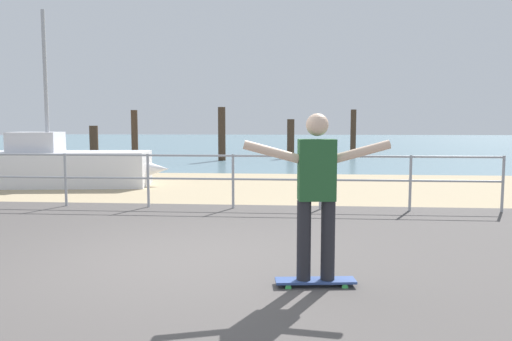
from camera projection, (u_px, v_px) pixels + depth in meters
ground_plane at (148, 290)px, 4.91m from camera, size 24.00×10.00×0.04m
beach_strip at (240, 186)px, 12.84m from camera, size 24.00×6.00×0.04m
sea_surface at (279, 143)px, 40.62m from camera, size 72.00×50.00×0.04m
railing_fence at (148, 172)px, 9.51m from camera, size 13.19×0.05×1.05m
sailboat at (67, 167)px, 12.70m from camera, size 5.04×1.92×4.43m
skateboard at (315, 281)px, 4.96m from camera, size 0.82×0.29×0.08m
skateboarder at (317, 187)px, 4.87m from camera, size 1.45×0.26×1.65m
groyne_post_0 at (94, 143)px, 22.16m from camera, size 0.37×0.37×1.50m
groyne_post_1 at (135, 138)px, 18.76m from camera, size 0.25×0.25×2.10m
groyne_post_2 at (222, 134)px, 21.20m from camera, size 0.32×0.32×2.29m
groyne_post_3 at (291, 139)px, 22.79m from camera, size 0.33×0.33×1.79m
groyne_post_4 at (353, 134)px, 23.29m from camera, size 0.26×0.26×2.24m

